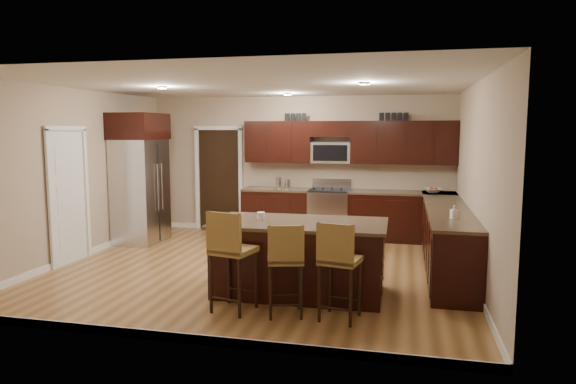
% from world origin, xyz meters
% --- Properties ---
extents(floor, '(6.00, 6.00, 0.00)m').
position_xyz_m(floor, '(0.00, 0.00, 0.00)').
color(floor, olive).
rests_on(floor, ground).
extents(ceiling, '(6.00, 6.00, 0.00)m').
position_xyz_m(ceiling, '(0.00, 0.00, 2.70)').
color(ceiling, silver).
rests_on(ceiling, wall_back).
extents(wall_back, '(6.00, 0.00, 6.00)m').
position_xyz_m(wall_back, '(0.00, 2.75, 1.35)').
color(wall_back, tan).
rests_on(wall_back, floor).
extents(wall_left, '(0.00, 5.50, 5.50)m').
position_xyz_m(wall_left, '(-3.00, 0.00, 1.35)').
color(wall_left, tan).
rests_on(wall_left, floor).
extents(wall_right, '(0.00, 5.50, 5.50)m').
position_xyz_m(wall_right, '(3.00, 0.00, 1.35)').
color(wall_right, tan).
rests_on(wall_right, floor).
extents(base_cabinets, '(4.02, 3.96, 0.92)m').
position_xyz_m(base_cabinets, '(1.90, 1.45, 0.46)').
color(base_cabinets, black).
rests_on(base_cabinets, floor).
extents(upper_cabinets, '(4.00, 0.33, 0.80)m').
position_xyz_m(upper_cabinets, '(1.04, 2.58, 1.84)').
color(upper_cabinets, black).
rests_on(upper_cabinets, wall_back).
extents(range, '(0.76, 0.64, 1.11)m').
position_xyz_m(range, '(0.68, 2.45, 0.47)').
color(range, silver).
rests_on(range, floor).
extents(microwave, '(0.76, 0.31, 0.40)m').
position_xyz_m(microwave, '(0.68, 2.60, 1.62)').
color(microwave, silver).
rests_on(microwave, upper_cabinets).
extents(doorway, '(0.85, 0.03, 2.06)m').
position_xyz_m(doorway, '(-1.65, 2.73, 1.03)').
color(doorway, black).
rests_on(doorway, floor).
extents(pantry_door, '(0.03, 0.80, 2.04)m').
position_xyz_m(pantry_door, '(-2.98, -0.30, 1.02)').
color(pantry_door, white).
rests_on(pantry_door, floor).
extents(letter_decor, '(2.20, 0.03, 0.15)m').
position_xyz_m(letter_decor, '(0.90, 2.58, 2.29)').
color(letter_decor, black).
rests_on(letter_decor, upper_cabinets).
extents(island, '(2.17, 1.16, 0.92)m').
position_xyz_m(island, '(0.80, -0.99, 0.43)').
color(island, black).
rests_on(island, floor).
extents(stool_left, '(0.52, 0.52, 1.16)m').
position_xyz_m(stool_left, '(0.18, -1.83, 0.73)').
color(stool_left, olive).
rests_on(stool_left, floor).
extents(stool_mid, '(0.48, 0.48, 1.05)m').
position_xyz_m(stool_mid, '(0.82, -1.83, 0.65)').
color(stool_mid, olive).
rests_on(stool_mid, floor).
extents(stool_right, '(0.47, 0.47, 1.09)m').
position_xyz_m(stool_right, '(1.40, -1.83, 0.68)').
color(stool_right, olive).
rests_on(stool_right, floor).
extents(refrigerator, '(0.79, 1.00, 2.35)m').
position_xyz_m(refrigerator, '(-2.62, 1.27, 1.20)').
color(refrigerator, silver).
rests_on(refrigerator, floor).
extents(floor_mat, '(0.89, 0.64, 0.01)m').
position_xyz_m(floor_mat, '(0.85, 1.67, 0.01)').
color(floor_mat, brown).
rests_on(floor_mat, floor).
extents(fruit_bowl, '(0.36, 0.36, 0.08)m').
position_xyz_m(fruit_bowl, '(2.57, 2.45, 0.96)').
color(fruit_bowl, silver).
rests_on(fruit_bowl, base_cabinets).
extents(soap_bottle, '(0.10, 0.10, 0.17)m').
position_xyz_m(soap_bottle, '(2.70, -0.30, 1.00)').
color(soap_bottle, '#B2B2B2').
rests_on(soap_bottle, base_cabinets).
extents(canister_tall, '(0.12, 0.12, 0.22)m').
position_xyz_m(canister_tall, '(-0.32, 2.45, 1.03)').
color(canister_tall, silver).
rests_on(canister_tall, base_cabinets).
extents(canister_short, '(0.11, 0.11, 0.18)m').
position_xyz_m(canister_short, '(-0.14, 2.45, 1.01)').
color(canister_short, silver).
rests_on(canister_short, base_cabinets).
extents(island_jar, '(0.10, 0.10, 0.10)m').
position_xyz_m(island_jar, '(0.30, -0.99, 0.97)').
color(island_jar, white).
rests_on(island_jar, island).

